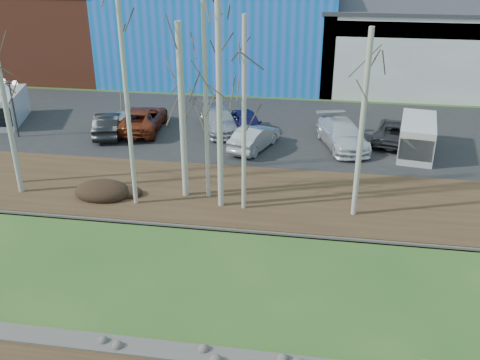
% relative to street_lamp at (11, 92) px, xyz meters
% --- Properties ---
extents(near_bank_rocks, '(80.00, 0.80, 0.50)m').
position_rel_street_lamp_xyz_m(near_bank_rocks, '(16.09, -17.47, -3.11)').
color(near_bank_rocks, '#47423D').
rests_on(near_bank_rocks, ground).
extents(river, '(80.00, 8.00, 0.90)m').
position_rel_street_lamp_xyz_m(river, '(16.09, -13.37, -3.11)').
color(river, '#141A33').
rests_on(river, ground).
extents(far_bank_rocks, '(80.00, 0.80, 0.46)m').
position_rel_street_lamp_xyz_m(far_bank_rocks, '(16.09, -9.27, -3.11)').
color(far_bank_rocks, '#47423D').
rests_on(far_bank_rocks, ground).
extents(far_bank, '(80.00, 7.00, 0.15)m').
position_rel_street_lamp_xyz_m(far_bank, '(16.09, -6.07, -3.03)').
color(far_bank, '#382616').
rests_on(far_bank, ground).
extents(parking_lot, '(80.00, 14.00, 0.14)m').
position_rel_street_lamp_xyz_m(parking_lot, '(16.09, 4.43, -3.04)').
color(parking_lot, black).
rests_on(parking_lot, ground).
extents(building_brick, '(16.32, 12.24, 7.80)m').
position_rel_street_lamp_xyz_m(building_brick, '(-7.91, 18.43, 0.80)').
color(building_brick, brown).
rests_on(building_brick, ground).
extents(building_blue, '(20.40, 12.24, 8.30)m').
position_rel_street_lamp_xyz_m(building_blue, '(10.09, 18.43, 1.05)').
color(building_blue, '#0C6CBA').
rests_on(building_blue, ground).
extents(building_white, '(18.36, 12.24, 6.80)m').
position_rel_street_lamp_xyz_m(building_white, '(28.09, 18.41, 0.31)').
color(building_white, '#B9B9B4').
rests_on(building_white, ground).
extents(dirt_mound, '(2.83, 2.00, 0.55)m').
position_rel_street_lamp_xyz_m(dirt_mound, '(8.79, -7.39, -2.68)').
color(dirt_mound, black).
rests_on(dirt_mound, far_bank).
extents(birch_0, '(0.25, 0.25, 10.62)m').
position_rel_street_lamp_xyz_m(birch_0, '(4.49, -7.58, 2.35)').
color(birch_0, beige).
rests_on(birch_0, far_bank).
extents(birch_2, '(0.30, 0.30, 8.48)m').
position_rel_street_lamp_xyz_m(birch_2, '(12.88, -6.63, 1.28)').
color(birch_2, beige).
rests_on(birch_2, far_bank).
extents(birch_3, '(0.21, 0.21, 11.67)m').
position_rel_street_lamp_xyz_m(birch_3, '(10.70, -7.90, 2.88)').
color(birch_3, beige).
rests_on(birch_3, far_bank).
extents(birch_4, '(0.27, 0.27, 9.78)m').
position_rel_street_lamp_xyz_m(birch_4, '(14.85, -7.48, 1.93)').
color(birch_4, beige).
rests_on(birch_4, far_bank).
extents(birch_5, '(0.21, 0.21, 10.13)m').
position_rel_street_lamp_xyz_m(birch_5, '(14.03, -6.60, 2.11)').
color(birch_5, beige).
rests_on(birch_5, far_bank).
extents(birch_6, '(0.21, 0.21, 8.96)m').
position_rel_street_lamp_xyz_m(birch_6, '(15.98, -7.58, 1.52)').
color(birch_6, beige).
rests_on(birch_6, far_bank).
extents(birch_7, '(0.24, 0.24, 8.55)m').
position_rel_street_lamp_xyz_m(birch_7, '(21.15, -7.39, 1.32)').
color(birch_7, beige).
rests_on(birch_7, far_bank).
extents(street_lamp, '(1.37, 0.72, 3.77)m').
position_rel_street_lamp_xyz_m(street_lamp, '(0.00, 0.00, 0.00)').
color(street_lamp, '#262628').
rests_on(street_lamp, parking_lot).
extents(car_0, '(2.94, 4.65, 1.47)m').
position_rel_street_lamp_xyz_m(car_0, '(6.60, 2.00, -2.23)').
color(car_0, white).
rests_on(car_0, parking_lot).
extents(car_1, '(2.65, 4.72, 1.47)m').
position_rel_street_lamp_xyz_m(car_1, '(5.71, 1.30, -2.23)').
color(car_1, black).
rests_on(car_1, parking_lot).
extents(car_2, '(3.10, 5.88, 1.58)m').
position_rel_street_lamp_xyz_m(car_2, '(7.57, 2.52, -2.18)').
color(car_2, maroon).
rests_on(car_2, parking_lot).
extents(car_3, '(3.86, 5.55, 1.49)m').
position_rel_street_lamp_xyz_m(car_3, '(12.65, 3.27, -2.22)').
color(car_3, '#A0A0A8').
rests_on(car_3, parking_lot).
extents(car_4, '(3.09, 4.62, 1.46)m').
position_rel_street_lamp_xyz_m(car_4, '(14.60, 2.87, -2.24)').
color(car_4, '#19174E').
rests_on(car_4, parking_lot).
extents(car_5, '(2.85, 4.64, 1.44)m').
position_rel_street_lamp_xyz_m(car_5, '(15.43, 0.25, -2.24)').
color(car_5, '#A3A3A5').
rests_on(car_5, parking_lot).
extents(car_6, '(3.44, 5.45, 1.40)m').
position_rel_street_lamp_xyz_m(car_6, '(24.05, 2.88, -2.27)').
color(car_6, '#2B2B2E').
rests_on(car_6, parking_lot).
extents(car_7, '(3.74, 5.87, 1.58)m').
position_rel_street_lamp_xyz_m(car_7, '(20.71, 1.50, -2.17)').
color(car_7, silver).
rests_on(car_7, parking_lot).
extents(van_white, '(2.64, 4.90, 2.04)m').
position_rel_street_lamp_xyz_m(van_white, '(25.03, 0.93, -1.95)').
color(van_white, silver).
rests_on(van_white, parking_lot).
extents(van_grey, '(3.28, 5.15, 2.09)m').
position_rel_street_lamp_xyz_m(van_grey, '(-2.25, 2.53, -1.92)').
color(van_grey, silver).
rests_on(van_grey, parking_lot).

